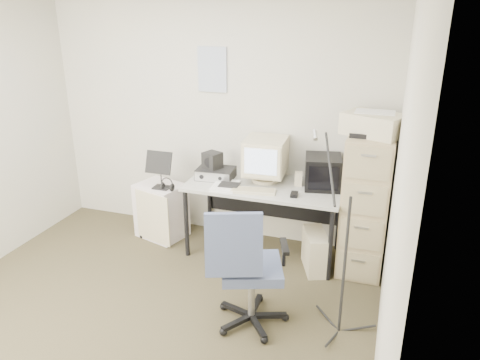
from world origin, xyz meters
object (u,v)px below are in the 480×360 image
(filing_cabinet, at_px, (365,204))
(desk, at_px, (264,219))
(office_chair, at_px, (252,266))
(side_cart, at_px, (161,210))

(filing_cabinet, relative_size, desk, 0.87)
(filing_cabinet, distance_m, office_chair, 1.36)
(filing_cabinet, bearing_deg, desk, -178.19)
(filing_cabinet, bearing_deg, office_chair, -123.08)
(desk, distance_m, side_cart, 1.14)
(desk, height_order, side_cart, desk)
(office_chair, bearing_deg, desk, 80.95)
(office_chair, distance_m, side_cart, 1.76)
(office_chair, height_order, side_cart, office_chair)
(filing_cabinet, height_order, office_chair, filing_cabinet)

